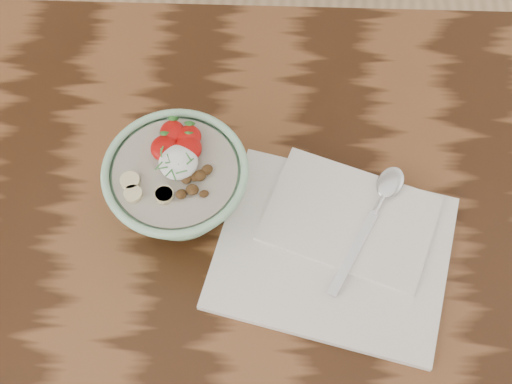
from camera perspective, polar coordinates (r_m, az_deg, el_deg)
table at (r=98.83cm, az=6.28°, el=-9.08°), size 160.00×90.00×75.00cm
breakfast_bowl at (r=88.90cm, az=-6.26°, el=0.59°), size 17.77×17.77×11.79cm
napkin at (r=91.16cm, az=6.45°, el=-4.23°), size 33.32×29.30×1.76cm
spoon at (r=93.15cm, az=10.00°, el=-0.59°), size 11.18×18.96×1.05cm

